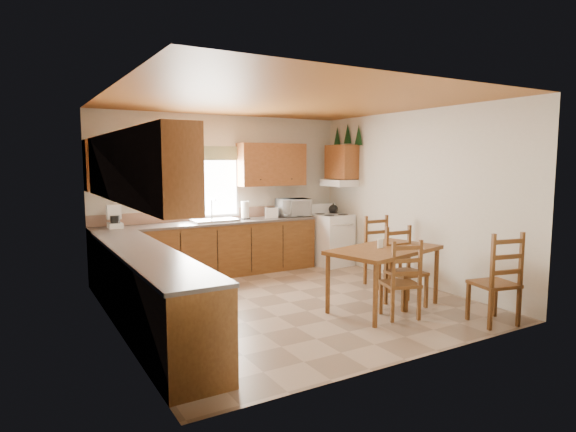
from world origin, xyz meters
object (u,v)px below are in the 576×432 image
microwave (293,207)px  chair_near_right (494,278)px  chair_near_left (400,278)px  chair_far_right (383,252)px  stove (331,240)px  dining_table (384,278)px  chair_far_left (406,267)px

microwave → chair_near_right: size_ratio=0.48×
chair_near_left → chair_far_right: size_ratio=0.92×
microwave → chair_near_right: (0.43, -3.89, -0.53)m
chair_far_right → microwave: bearing=108.8°
chair_near_left → chair_far_right: (0.83, 1.26, 0.04)m
stove → microwave: microwave is taller
chair_near_right → chair_far_right: chair_near_right is taller
chair_near_left → chair_near_right: size_ratio=0.89×
dining_table → chair_near_left: chair_near_left is taller
dining_table → stove: bearing=55.9°
microwave → chair_far_right: (0.46, -1.91, -0.55)m
chair_near_right → chair_far_right: size_ratio=1.03×
chair_far_right → chair_near_left: bearing=-118.3°
microwave → dining_table: 2.89m
chair_far_right → chair_near_right: bearing=-85.7°
stove → microwave: 0.94m
stove → chair_near_left: bearing=-114.6°
chair_far_left → chair_far_right: size_ratio=0.98×
stove → microwave: (-0.65, 0.28, 0.62)m
chair_near_right → stove: bearing=-81.3°
chair_near_right → chair_far_left: bearing=-55.9°
chair_near_right → dining_table: bearing=-44.4°
chair_far_right → dining_table: bearing=-125.6°
chair_near_right → chair_near_left: bearing=-30.1°
dining_table → chair_far_right: size_ratio=1.40×
chair_far_left → stove: bearing=80.1°
stove → chair_far_left: chair_far_left is taller
chair_far_left → chair_near_left: bearing=-139.0°
chair_far_left → chair_far_right: (0.44, 0.96, 0.01)m
stove → chair_far_left: 2.67m
chair_near_right → microwave: bearing=-71.5°
chair_near_right → chair_far_left: size_ratio=1.06×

